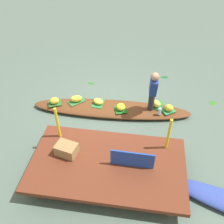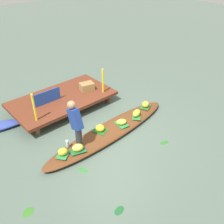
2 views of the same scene
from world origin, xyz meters
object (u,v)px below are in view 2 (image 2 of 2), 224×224
banana_bunch_1 (100,128)px  banana_bunch_3 (137,113)px  vendor_boat (110,131)px  banana_bunch_2 (121,122)px  banana_bunch_0 (63,152)px  market_banner (47,97)px  vendor_person (76,122)px  banana_bunch_5 (78,148)px  produce_crate (87,87)px  banana_bunch_4 (145,104)px  water_bottle (67,144)px

banana_bunch_1 → banana_bunch_3: size_ratio=0.78×
vendor_boat → banana_bunch_2: (0.37, -0.06, 0.17)m
vendor_boat → banana_bunch_1: size_ratio=17.53×
banana_bunch_0 → market_banner: 2.26m
banana_bunch_0 → vendor_person: size_ratio=0.19×
banana_bunch_0 → banana_bunch_1: (1.27, 0.14, -0.01)m
banana_bunch_0 → banana_bunch_1: bearing=6.1°
banana_bunch_5 → produce_crate: produce_crate is taller
banana_bunch_4 → banana_bunch_5: banana_bunch_5 is taller
banana_bunch_1 → produce_crate: 2.06m
banana_bunch_4 → water_bottle: 2.86m
banana_bunch_4 → water_bottle: (-2.86, 0.03, 0.00)m
banana_bunch_5 → banana_bunch_0: bearing=160.5°
banana_bunch_2 → produce_crate: (0.29, 1.99, 0.24)m
banana_bunch_3 → market_banner: size_ratio=0.36×
banana_bunch_1 → market_banner: market_banner is taller
banana_bunch_0 → produce_crate: produce_crate is taller
vendor_person → market_banner: (0.34, 2.03, -0.31)m
banana_bunch_0 → banana_bunch_5: bearing=-19.5°
water_bottle → market_banner: bearing=73.4°
vendor_boat → water_bottle: size_ratio=22.18×
vendor_boat → vendor_person: (-1.06, 0.03, 0.80)m
banana_bunch_0 → market_banner: size_ratio=0.27×
banana_bunch_0 → banana_bunch_3: bearing=-0.6°
banana_bunch_3 → banana_bunch_5: (-2.18, -0.10, 0.00)m
water_bottle → banana_bunch_1: bearing=-2.0°
banana_bunch_5 → market_banner: size_ratio=0.31×
banana_bunch_3 → banana_bunch_5: 2.18m
banana_bunch_1 → banana_bunch_5: banana_bunch_5 is taller
banana_bunch_3 → banana_bunch_4: 0.60m
banana_bunch_1 → banana_bunch_4: size_ratio=0.97×
vendor_boat → vendor_person: bearing=176.1°
banana_bunch_2 → market_banner: 2.41m
water_bottle → produce_crate: produce_crate is taller
banana_bunch_1 → water_bottle: size_ratio=1.26×
banana_bunch_1 → banana_bunch_5: 0.96m
water_bottle → banana_bunch_0: bearing=-144.5°
vendor_boat → banana_bunch_0: banana_bunch_0 is taller
banana_bunch_4 → banana_bunch_5: 2.77m
banana_bunch_3 → vendor_person: 2.14m
banana_bunch_0 → banana_bunch_4: 3.11m
banana_bunch_4 → banana_bunch_2: bearing=-172.0°
vendor_boat → produce_crate: 2.07m
banana_bunch_2 → banana_bunch_1: bearing=165.7°
banana_bunch_4 → market_banner: (-2.29, 1.95, 0.30)m
banana_bunch_1 → banana_bunch_4: bearing=0.1°
banana_bunch_3 → vendor_person: (-2.05, 0.09, 0.60)m
banana_bunch_3 → banana_bunch_2: bearing=180.0°
banana_bunch_1 → banana_bunch_2: (0.64, -0.16, -0.01)m
water_bottle → market_banner: (0.57, 1.91, 0.30)m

